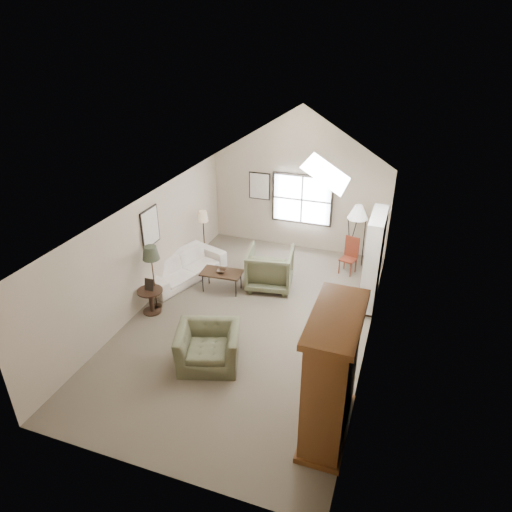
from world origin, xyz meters
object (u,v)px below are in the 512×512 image
(armchair_near, at_px, (208,347))
(coffee_table, at_px, (222,281))
(armoire, at_px, (331,376))
(armchair_far, at_px, (270,268))
(side_chair, at_px, (348,256))
(side_table, at_px, (151,301))
(sofa, at_px, (184,267))

(armchair_near, distance_m, coffee_table, 2.67)
(armoire, relative_size, armchair_far, 2.01)
(armoire, bearing_deg, side_chair, 95.78)
(armchair_far, xyz_separation_m, side_table, (-2.15, -1.96, -0.22))
(sofa, distance_m, side_chair, 4.19)
(armoire, height_order, coffee_table, armoire)
(coffee_table, distance_m, side_chair, 3.32)
(coffee_table, distance_m, side_table, 1.78)
(sofa, height_order, coffee_table, sofa)
(coffee_table, bearing_deg, sofa, 169.39)
(sofa, height_order, armchair_near, armchair_near)
(armchair_near, relative_size, side_table, 2.05)
(armoire, bearing_deg, side_table, 155.43)
(sofa, height_order, armchair_far, armchair_far)
(side_chair, bearing_deg, armchair_near, -97.80)
(armchair_far, relative_size, side_table, 1.94)
(coffee_table, bearing_deg, armoire, -46.14)
(coffee_table, height_order, side_table, side_table)
(side_chair, bearing_deg, sofa, -140.98)
(coffee_table, xyz_separation_m, side_chair, (2.73, 1.87, 0.23))
(sofa, relative_size, coffee_table, 2.32)
(sofa, bearing_deg, side_table, -161.14)
(armoire, xyz_separation_m, sofa, (-4.38, 3.60, -0.77))
(sofa, xyz_separation_m, side_chair, (3.85, 1.66, 0.15))
(side_table, bearing_deg, armchair_near, -30.79)
(armoire, xyz_separation_m, side_chair, (-0.53, 5.27, -0.62))
(armoire, bearing_deg, coffee_table, 133.86)
(side_table, bearing_deg, armchair_far, 42.28)
(sofa, height_order, side_chair, side_chair)
(sofa, bearing_deg, coffee_table, -81.76)
(armoire, xyz_separation_m, coffee_table, (-3.26, 3.39, -0.85))
(sofa, xyz_separation_m, coffee_table, (1.12, -0.21, -0.08))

